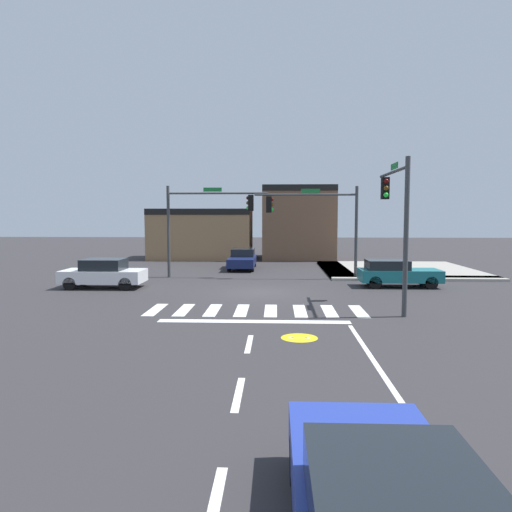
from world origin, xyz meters
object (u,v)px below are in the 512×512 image
object	(u,v)px
car_white	(104,273)
traffic_signal_northwest	(206,214)
car_teal	(396,273)
traffic_signal_southeast	(396,207)
traffic_signal_northeast	(316,215)
car_blue	(388,512)
car_navy	(243,259)

from	to	relation	value
car_white	traffic_signal_northwest	bearing A→B (deg)	44.15
traffic_signal_northwest	car_teal	world-z (taller)	traffic_signal_northwest
traffic_signal_southeast	car_white	xyz separation A→B (m)	(-13.64, 5.04, -3.30)
traffic_signal_northeast	car_blue	bearing A→B (deg)	87.18
traffic_signal_northwest	traffic_signal_southeast	xyz separation A→B (m)	(8.96, -9.58, 0.21)
traffic_signal_northeast	car_blue	xyz separation A→B (m)	(-1.18, -23.95, -3.07)
car_blue	car_teal	bearing A→B (deg)	-13.87
car_white	car_teal	xyz separation A→B (m)	(15.20, 1.02, -0.03)
traffic_signal_northeast	traffic_signal_southeast	size ratio (longest dim) A/B	1.03
car_navy	car_white	xyz separation A→B (m)	(-6.53, -9.35, 0.06)
car_navy	car_blue	xyz separation A→B (m)	(3.53, -29.14, 0.01)
traffic_signal_northeast	traffic_signal_southeast	distance (m)	9.50
traffic_signal_northeast	car_teal	size ratio (longest dim) A/B	1.46
traffic_signal_southeast	car_navy	world-z (taller)	traffic_signal_southeast
car_teal	traffic_signal_northwest	bearing A→B (deg)	161.51
traffic_signal_southeast	car_teal	bearing A→B (deg)	-14.49
traffic_signal_northwest	car_navy	distance (m)	6.04
traffic_signal_northwest	car_blue	size ratio (longest dim) A/B	1.30
car_navy	car_white	size ratio (longest dim) A/B	1.16
traffic_signal_northeast	car_navy	bearing A→B (deg)	-47.80
car_navy	car_white	world-z (taller)	car_white
traffic_signal_northwest	car_white	distance (m)	7.22
car_navy	car_blue	world-z (taller)	car_navy
traffic_signal_northwest	traffic_signal_southeast	bearing A→B (deg)	-46.92
car_white	traffic_signal_northeast	bearing A→B (deg)	20.29
traffic_signal_southeast	car_teal	distance (m)	7.09
traffic_signal_northeast	car_navy	distance (m)	7.66
traffic_signal_northeast	car_blue	size ratio (longest dim) A/B	1.30
traffic_signal_northwest	traffic_signal_southeast	world-z (taller)	traffic_signal_southeast
traffic_signal_southeast	car_white	bearing A→B (deg)	69.73
traffic_signal_northwest	car_navy	world-z (taller)	traffic_signal_northwest
car_white	car_teal	world-z (taller)	car_white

